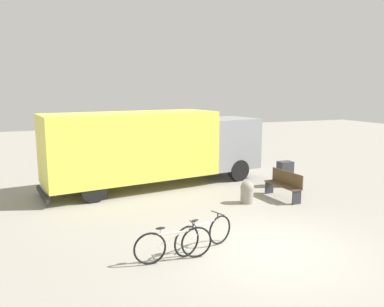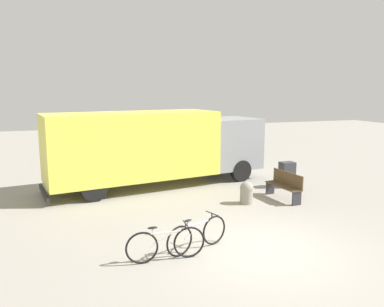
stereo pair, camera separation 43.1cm
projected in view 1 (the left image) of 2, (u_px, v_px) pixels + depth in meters
name	position (u px, v px, depth m)	size (l,w,h in m)	color
ground_plane	(269.00, 249.00, 8.81)	(60.00, 60.00, 0.00)	gray
delivery_truck	(155.00, 145.00, 14.39)	(8.84, 3.46, 2.89)	#EAE04C
park_bench	(284.00, 184.00, 12.88)	(0.52, 1.59, 0.94)	brown
bicycle_near	(173.00, 244.00, 8.16)	(1.78, 0.44, 0.81)	black
bicycle_middle	(204.00, 234.00, 8.72)	(1.69, 0.69, 0.81)	black
bollard_near_bench	(247.00, 192.00, 12.38)	(0.45, 0.45, 0.74)	gray
utility_box	(285.00, 174.00, 14.54)	(0.55, 0.41, 0.97)	#38383D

